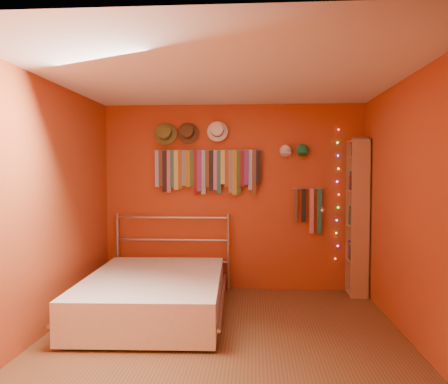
% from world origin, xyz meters
% --- Properties ---
extents(ground, '(3.50, 3.50, 0.00)m').
position_xyz_m(ground, '(0.00, 0.00, 0.00)').
color(ground, brown).
rests_on(ground, ground).
extents(back_wall, '(3.50, 0.02, 2.50)m').
position_xyz_m(back_wall, '(0.00, 1.75, 1.25)').
color(back_wall, '#A5331A').
rests_on(back_wall, ground).
extents(right_wall, '(0.02, 3.50, 2.50)m').
position_xyz_m(right_wall, '(1.75, 0.00, 1.25)').
color(right_wall, '#A5331A').
rests_on(right_wall, ground).
extents(left_wall, '(0.02, 3.50, 2.50)m').
position_xyz_m(left_wall, '(-1.75, 0.00, 1.25)').
color(left_wall, '#A5331A').
rests_on(left_wall, ground).
extents(ceiling, '(3.50, 3.50, 0.02)m').
position_xyz_m(ceiling, '(0.00, 0.00, 2.50)').
color(ceiling, white).
rests_on(ceiling, back_wall).
extents(tie_rack, '(1.45, 0.03, 0.60)m').
position_xyz_m(tie_rack, '(-0.34, 1.68, 1.63)').
color(tie_rack, '#A8A8AC').
rests_on(tie_rack, back_wall).
extents(small_tie_rack, '(0.40, 0.03, 0.60)m').
position_xyz_m(small_tie_rack, '(1.01, 1.69, 1.12)').
color(small_tie_rack, '#A8A8AC').
rests_on(small_tie_rack, back_wall).
extents(fedora_olive, '(0.31, 0.17, 0.31)m').
position_xyz_m(fedora_olive, '(-0.91, 1.65, 2.12)').
color(fedora_olive, brown).
rests_on(fedora_olive, back_wall).
extents(fedora_brown, '(0.29, 0.16, 0.28)m').
position_xyz_m(fedora_brown, '(-0.60, 1.65, 2.12)').
color(fedora_brown, '#4D331B').
rests_on(fedora_brown, back_wall).
extents(fedora_white, '(0.28, 0.15, 0.27)m').
position_xyz_m(fedora_white, '(-0.21, 1.66, 2.14)').
color(fedora_white, white).
rests_on(fedora_white, back_wall).
extents(cap_white, '(0.17, 0.21, 0.17)m').
position_xyz_m(cap_white, '(0.70, 1.70, 1.87)').
color(cap_white, silver).
rests_on(cap_white, back_wall).
extents(cap_green, '(0.17, 0.21, 0.17)m').
position_xyz_m(cap_green, '(0.92, 1.70, 1.88)').
color(cap_green, '#1A7646').
rests_on(cap_green, back_wall).
extents(fairy_lights, '(0.06, 0.02, 1.74)m').
position_xyz_m(fairy_lights, '(1.39, 1.71, 1.29)').
color(fairy_lights, '#FF3333').
rests_on(fairy_lights, back_wall).
extents(reading_lamp, '(0.07, 0.29, 0.08)m').
position_xyz_m(reading_lamp, '(1.16, 1.53, 1.10)').
color(reading_lamp, '#A8A8AC').
rests_on(reading_lamp, back_wall).
extents(bookshelf, '(0.25, 0.34, 2.00)m').
position_xyz_m(bookshelf, '(1.66, 1.53, 1.02)').
color(bookshelf, '#A4764A').
rests_on(bookshelf, ground).
extents(bed, '(1.64, 2.16, 1.03)m').
position_xyz_m(bed, '(-0.82, 0.57, 0.24)').
color(bed, '#A8A8AC').
rests_on(bed, ground).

